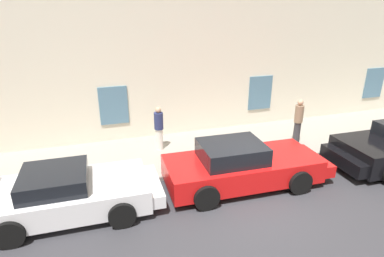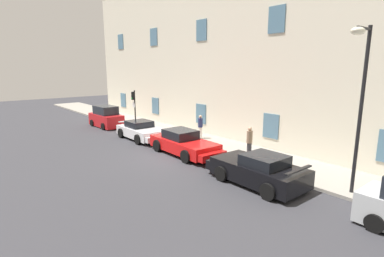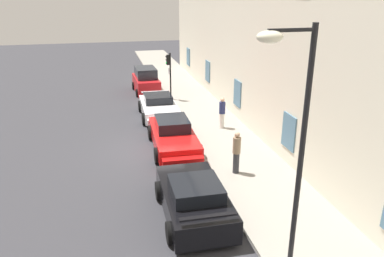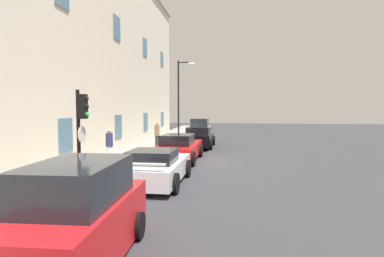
{
  "view_description": "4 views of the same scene",
  "coord_description": "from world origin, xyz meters",
  "px_view_note": "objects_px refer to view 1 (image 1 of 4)",
  "views": [
    {
      "loc": [
        -3.88,
        -6.97,
        5.27
      ],
      "look_at": [
        -1.0,
        2.15,
        1.56
      ],
      "focal_mm": 29.92,
      "sensor_mm": 36.0,
      "label": 1
    },
    {
      "loc": [
        13.61,
        -9.73,
        5.09
      ],
      "look_at": [
        0.17,
        1.59,
        1.47
      ],
      "focal_mm": 27.62,
      "sensor_mm": 36.0,
      "label": 2
    },
    {
      "loc": [
        16.82,
        -2.11,
        7.29
      ],
      "look_at": [
        1.8,
        1.45,
        1.57
      ],
      "focal_mm": 35.46,
      "sensor_mm": 36.0,
      "label": 3
    },
    {
      "loc": [
        -15.91,
        -1.82,
        2.82
      ],
      "look_at": [
        1.69,
        0.39,
        1.62
      ],
      "focal_mm": 29.14,
      "sensor_mm": 36.0,
      "label": 4
    }
  ],
  "objects_px": {
    "sportscar_yellow_flank": "(246,165)",
    "sportscar_red_lead": "(75,193)",
    "pedestrian_admiring": "(298,121)",
    "pedestrian_strolling": "(159,128)"
  },
  "relations": [
    {
      "from": "sportscar_red_lead",
      "to": "pedestrian_admiring",
      "type": "xyz_separation_m",
      "value": [
        8.21,
        1.93,
        0.47
      ]
    },
    {
      "from": "pedestrian_admiring",
      "to": "pedestrian_strolling",
      "type": "height_order",
      "value": "pedestrian_admiring"
    },
    {
      "from": "sportscar_yellow_flank",
      "to": "sportscar_red_lead",
      "type": "bearing_deg",
      "value": 179.39
    },
    {
      "from": "sportscar_yellow_flank",
      "to": "pedestrian_strolling",
      "type": "height_order",
      "value": "pedestrian_strolling"
    },
    {
      "from": "pedestrian_admiring",
      "to": "pedestrian_strolling",
      "type": "bearing_deg",
      "value": 168.61
    },
    {
      "from": "pedestrian_strolling",
      "to": "sportscar_red_lead",
      "type": "bearing_deg",
      "value": -134.42
    },
    {
      "from": "sportscar_red_lead",
      "to": "pedestrian_admiring",
      "type": "relative_size",
      "value": 2.53
    },
    {
      "from": "sportscar_yellow_flank",
      "to": "pedestrian_admiring",
      "type": "bearing_deg",
      "value": 31.9
    },
    {
      "from": "sportscar_yellow_flank",
      "to": "pedestrian_admiring",
      "type": "xyz_separation_m",
      "value": [
        3.19,
        1.98,
        0.43
      ]
    },
    {
      "from": "sportscar_red_lead",
      "to": "pedestrian_admiring",
      "type": "height_order",
      "value": "pedestrian_admiring"
    }
  ]
}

